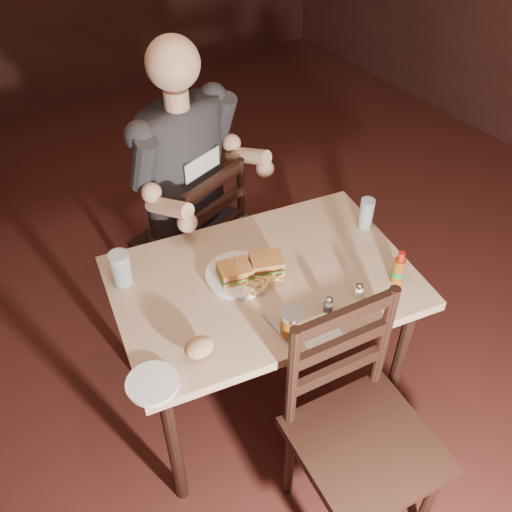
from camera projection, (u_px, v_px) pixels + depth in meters
room_shell at (263, 182)px, 1.54m from camera, size 7.00×7.00×7.00m
main_table at (263, 295)px, 2.22m from camera, size 1.25×0.96×0.77m
chair_far at (189, 241)px, 2.80m from camera, size 0.54×0.56×0.92m
chair_near at (366, 446)px, 1.95m from camera, size 0.52×0.56×0.99m
diner at (189, 154)px, 2.43m from camera, size 0.68×0.59×1.00m
dinner_plate at (239, 276)px, 2.16m from camera, size 0.29×0.29×0.01m
sandwich_left at (235, 268)px, 2.11m from camera, size 0.14×0.12×0.10m
sandwich_right at (267, 260)px, 2.14m from camera, size 0.15×0.14×0.10m
fries_pile at (260, 277)px, 2.12m from camera, size 0.25×0.20×0.04m
ketchup_dollop at (266, 262)px, 2.20m from camera, size 0.05×0.05×0.01m
glass_left at (121, 268)px, 2.10m from camera, size 0.09×0.09×0.14m
glass_right at (366, 213)px, 2.35m from camera, size 0.07×0.07×0.13m
hot_sauce at (399, 267)px, 2.11m from camera, size 0.05×0.05×0.14m
salt_shaker at (359, 291)px, 2.08m from camera, size 0.04×0.04×0.06m
pepper_shaker at (328, 305)px, 2.02m from camera, size 0.04×0.04×0.06m
syrup_dispenser at (292, 323)px, 1.93m from camera, size 0.09×0.09×0.10m
napkin at (320, 332)px, 1.97m from camera, size 0.17×0.17×0.00m
knife at (281, 332)px, 1.96m from camera, size 0.02×0.21×0.01m
fork at (333, 317)px, 2.01m from camera, size 0.05×0.16×0.00m
side_plate at (152, 384)px, 1.80m from camera, size 0.19×0.19×0.01m
bread_roll at (199, 347)px, 1.86m from camera, size 0.12×0.10×0.06m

